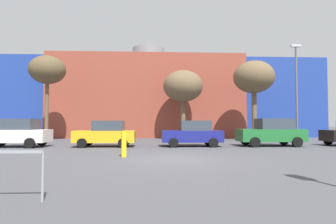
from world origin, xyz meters
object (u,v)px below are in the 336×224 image
object	(u,v)px
parked_car_2	(193,134)
bare_tree_0	(183,87)
bare_tree_2	(47,71)
bollard_yellow_0	(124,144)
parked_car_3	(271,132)
bare_tree_1	(254,78)
parked_car_1	(106,134)
street_lamp	(296,87)
parked_car_0	(16,133)

from	to	relation	value
parked_car_2	bare_tree_0	size ratio (longest dim) A/B	0.61
bare_tree_2	bollard_yellow_0	world-z (taller)	bare_tree_2
parked_car_3	bare_tree_2	distance (m)	18.98
bare_tree_0	bare_tree_1	world-z (taller)	bare_tree_1
bare_tree_2	parked_car_1	bearing A→B (deg)	-43.21
parked_car_1	bollard_yellow_0	size ratio (longest dim) A/B	3.41
bollard_yellow_0	street_lamp	distance (m)	15.82
parked_car_3	bollard_yellow_0	bearing A→B (deg)	30.77
bare_tree_0	bare_tree_2	xyz separation A→B (m)	(-12.03, -1.69, 1.11)
parked_car_2	street_lamp	distance (m)	9.93
parked_car_3	street_lamp	bearing A→B (deg)	-139.00
parked_car_2	bare_tree_2	size ratio (longest dim) A/B	0.54
parked_car_3	bare_tree_1	xyz separation A→B (m)	(1.01, 5.96, 4.74)
parked_car_3	parked_car_0	bearing A→B (deg)	-0.00
bare_tree_2	street_lamp	bearing A→B (deg)	-7.78
parked_car_0	bare_tree_1	bearing A→B (deg)	-161.72
parked_car_0	bare_tree_2	xyz separation A→B (m)	(-0.30, 5.77, 5.21)
parked_car_1	bare_tree_2	distance (m)	9.94
bollard_yellow_0	street_lamp	world-z (taller)	street_lamp
bollard_yellow_0	street_lamp	bearing A→B (deg)	33.74
bollard_yellow_0	parked_car_3	bearing A→B (deg)	30.77
parked_car_3	bare_tree_2	bearing A→B (deg)	-18.41
parked_car_2	bollard_yellow_0	world-z (taller)	parked_car_2
bare_tree_0	bollard_yellow_0	bearing A→B (deg)	-107.38
parked_car_1	bare_tree_0	size ratio (longest dim) A/B	0.61
parked_car_2	bare_tree_0	xyz separation A→B (m)	(0.10, 7.45, 4.16)
parked_car_3	parked_car_2	bearing A→B (deg)	0.00
parked_car_3	parked_car_1	bearing A→B (deg)	-0.00
bare_tree_0	parked_car_1	bearing A→B (deg)	-128.34
bare_tree_1	bare_tree_2	distance (m)	18.34
parked_car_0	bare_tree_2	size ratio (longest dim) A/B	0.57
parked_car_0	street_lamp	bearing A→B (deg)	-171.81
bare_tree_2	bollard_yellow_0	xyz separation A→B (m)	(7.96, -11.34, -5.54)
bollard_yellow_0	parked_car_1	bearing A→B (deg)	108.05
parked_car_1	bare_tree_1	size ratio (longest dim) A/B	0.55
parked_car_2	parked_car_3	size ratio (longest dim) A/B	0.92
parked_car_1	parked_car_2	world-z (taller)	parked_car_2
parked_car_1	bare_tree_2	world-z (taller)	bare_tree_2
parked_car_2	bare_tree_1	bearing A→B (deg)	-137.05
street_lamp	parked_car_1	bearing A→B (deg)	-168.59
parked_car_3	bare_tree_0	xyz separation A→B (m)	(-5.29, 7.45, 4.08)
street_lamp	bare_tree_0	bearing A→B (deg)	152.49
bare_tree_0	street_lamp	size ratio (longest dim) A/B	0.83
parked_car_0	street_lamp	world-z (taller)	street_lamp
parked_car_2	street_lamp	bearing A→B (deg)	-161.47
parked_car_2	bollard_yellow_0	size ratio (longest dim) A/B	3.43
parked_car_0	parked_car_3	xyz separation A→B (m)	(17.03, -0.00, 0.02)
bare_tree_2	street_lamp	world-z (taller)	street_lamp
parked_car_3	bare_tree_2	xyz separation A→B (m)	(-17.32, 5.77, 5.19)
parked_car_3	bollard_yellow_0	distance (m)	10.91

